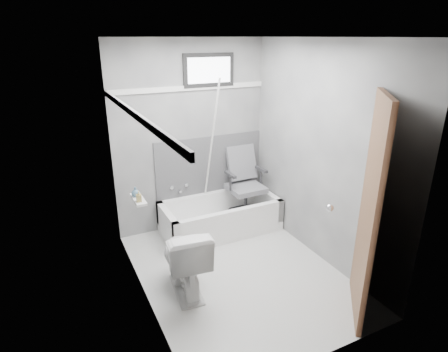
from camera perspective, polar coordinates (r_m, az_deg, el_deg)
floor at (r=4.20m, az=2.16°, el=-14.42°), size 2.60×2.60×0.00m
ceiling at (r=3.44m, az=2.73°, el=20.39°), size 2.60×2.60×0.00m
wall_back at (r=4.78m, az=-5.03°, el=5.85°), size 2.00×0.02×2.40m
wall_front at (r=2.68m, az=15.84°, el=-7.17°), size 2.00×0.02×2.40m
wall_left at (r=3.32m, az=-12.96°, el=-1.34°), size 0.02×2.60×2.40m
wall_right at (r=4.20m, az=14.53°, el=3.15°), size 0.02×2.60×2.40m
bathtub at (r=4.90m, az=-0.57°, el=-6.10°), size 1.50×0.70×0.42m
office_chair at (r=4.96m, az=3.37°, el=-1.12°), size 0.53×0.53×0.92m
toilet at (r=3.77m, az=-6.08°, el=-12.43°), size 0.50×0.78×0.73m
door at (r=3.46m, az=27.67°, el=-6.04°), size 0.78×0.78×2.00m
window at (r=4.73m, az=-2.35°, el=15.83°), size 0.66×0.04×0.40m
backerboard at (r=4.98m, az=-2.17°, el=1.71°), size 1.50×0.02×0.78m
trim_back at (r=4.65m, az=-5.21°, el=13.21°), size 2.00×0.02×0.06m
trim_left at (r=3.15m, az=-13.63°, el=9.21°), size 0.02×2.60×0.06m
pole at (r=4.67m, az=-2.08°, el=3.63°), size 0.02×0.59×1.87m
shelf at (r=3.79m, az=-12.92°, el=-3.49°), size 0.10×0.32×0.02m
soap_bottle_a at (r=3.69m, az=-12.86°, el=-3.04°), size 0.06×0.06×0.11m
soap_bottle_b at (r=3.82m, az=-13.36°, el=-2.36°), size 0.09×0.09×0.10m
faucet at (r=4.90m, az=-6.85°, el=-1.89°), size 0.26×0.10×0.16m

